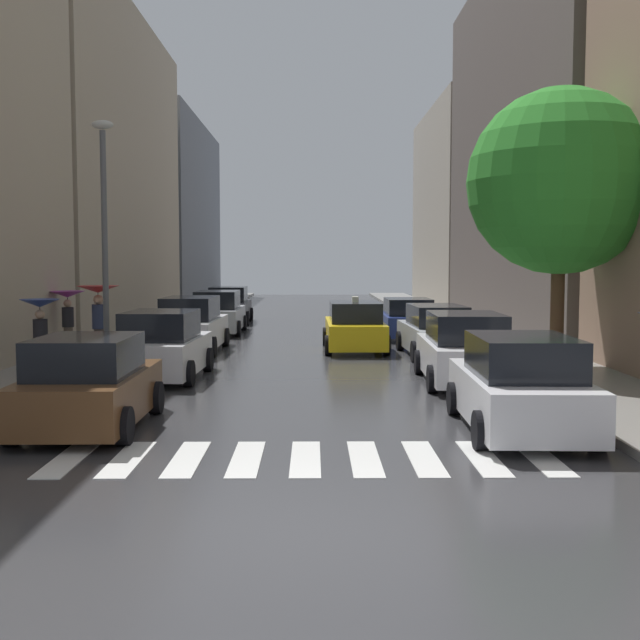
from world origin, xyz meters
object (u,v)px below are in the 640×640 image
object	(u,v)px
parked_car_left_second	(162,347)
parked_car_left_fifth	(229,306)
pedestrian_by_kerb	(98,303)
parked_car_left_third	(192,326)
parked_car_right_third	(436,332)
taxi_midroad	(355,327)
parked_car_left_fourth	(218,314)
parked_car_right_second	(465,350)
street_tree_right	(560,182)
parked_car_right_fourth	(407,319)
parked_car_right_nearest	(520,387)
pedestrian_near_tree	(68,306)
parked_car_left_nearest	(89,386)
lamp_post_left	(104,224)
pedestrian_foreground	(40,320)

from	to	relation	value
parked_car_left_second	parked_car_left_fifth	size ratio (longest dim) A/B	0.98
pedestrian_by_kerb	parked_car_left_third	bearing A→B (deg)	174.59
parked_car_right_third	taxi_midroad	distance (m)	2.94
taxi_midroad	parked_car_left_fourth	bearing A→B (deg)	40.33
parked_car_right_second	street_tree_right	distance (m)	5.34
parked_car_left_third	parked_car_right_fourth	world-z (taller)	parked_car_left_third
parked_car_right_nearest	street_tree_right	bearing A→B (deg)	-19.93
parked_car_right_second	parked_car_left_fourth	bearing A→B (deg)	31.72
parked_car_left_fifth	street_tree_right	bearing A→B (deg)	-148.69
parked_car_left_third	parked_car_right_second	bearing A→B (deg)	-130.09
pedestrian_near_tree	parked_car_left_fourth	bearing A→B (deg)	72.46
parked_car_left_third	parked_car_left_fifth	distance (m)	11.93
parked_car_right_third	pedestrian_by_kerb	xyz separation A→B (m)	(-10.04, -1.89, 1.02)
parked_car_left_nearest	pedestrian_by_kerb	distance (m)	9.08
parked_car_right_third	street_tree_right	xyz separation A→B (m)	(2.62, -3.81, 4.29)
parked_car_right_nearest	street_tree_right	world-z (taller)	street_tree_right
parked_car_left_nearest	parked_car_left_third	bearing A→B (deg)	-0.15
parked_car_left_nearest	parked_car_right_nearest	world-z (taller)	parked_car_right_nearest
pedestrian_by_kerb	parked_car_right_second	bearing A→B (deg)	99.01
parked_car_left_second	lamp_post_left	bearing A→B (deg)	50.13
parked_car_right_nearest	lamp_post_left	xyz separation A→B (m)	(-9.30, 7.94, 3.19)
parked_car_left_second	street_tree_right	distance (m)	11.18
parked_car_right_nearest	pedestrian_by_kerb	distance (m)	13.39
pedestrian_foreground	street_tree_right	xyz separation A→B (m)	(13.37, 0.91, 3.54)
parked_car_left_fifth	parked_car_right_nearest	world-z (taller)	parked_car_left_fifth
parked_car_right_fourth	pedestrian_near_tree	xyz separation A→B (m)	(-11.29, -5.59, 0.84)
parked_car_right_fourth	lamp_post_left	bearing A→B (deg)	132.61
parked_car_left_second	parked_car_left_third	world-z (taller)	parked_car_left_third
pedestrian_foreground	pedestrian_by_kerb	world-z (taller)	pedestrian_by_kerb
parked_car_right_third	parked_car_right_nearest	bearing A→B (deg)	176.99
pedestrian_near_tree	pedestrian_by_kerb	world-z (taller)	pedestrian_by_kerb
street_tree_right	parked_car_left_second	bearing A→B (deg)	-175.15
parked_car_left_fourth	parked_car_left_fifth	world-z (taller)	parked_car_left_fourth
parked_car_left_nearest	street_tree_right	xyz separation A→B (m)	(10.48, 6.85, 4.27)
parked_car_left_fifth	pedestrian_near_tree	distance (m)	13.73
pedestrian_near_tree	lamp_post_left	size ratio (longest dim) A/B	0.29
taxi_midroad	pedestrian_near_tree	world-z (taller)	pedestrian_near_tree
parked_car_left_fifth	parked_car_right_fourth	bearing A→B (deg)	-135.24
parked_car_right_second	pedestrian_by_kerb	size ratio (longest dim) A/B	2.13
parked_car_right_third	pedestrian_foreground	distance (m)	11.76
parked_car_left_second	lamp_post_left	xyz separation A→B (m)	(-1.84, 1.67, 3.18)
parked_car_left_third	parked_car_right_third	size ratio (longest dim) A/B	0.99
parked_car_right_second	taxi_midroad	distance (m)	7.47
pedestrian_by_kerb	parked_car_left_second	bearing A→B (deg)	69.19
parked_car_left_fourth	pedestrian_by_kerb	world-z (taller)	pedestrian_by_kerb
parked_car_left_nearest	pedestrian_by_kerb	bearing A→B (deg)	13.86
parked_car_left_fourth	street_tree_right	bearing A→B (deg)	-138.13
parked_car_left_fourth	pedestrian_foreground	bearing A→B (deg)	166.40
taxi_midroad	pedestrian_near_tree	distance (m)	9.23
parked_car_right_fourth	pedestrian_by_kerb	xyz separation A→B (m)	(-9.82, -7.49, 1.04)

